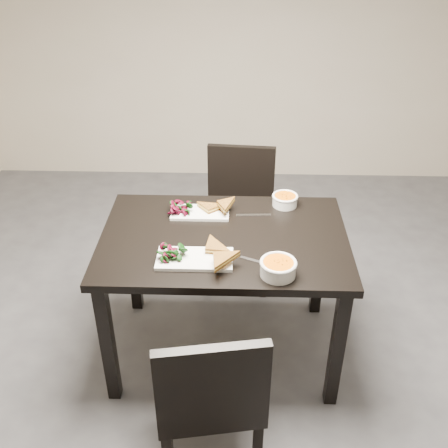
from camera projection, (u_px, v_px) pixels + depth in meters
The scene contains 15 objects.
ground at pixel (300, 399), 2.67m from camera, with size 5.00×5.00×0.00m, color #47474C.
room_shell at pixel (344, 15), 1.69m from camera, with size 5.02×5.02×2.81m.
table at pixel (224, 253), 2.62m from camera, with size 1.20×0.80×0.75m.
chair_near at pixel (210, 394), 2.10m from camera, with size 0.48×0.48×0.85m.
chair_far at pixel (239, 207), 3.33m from camera, with size 0.45×0.45×0.85m.
plate_near at pixel (195, 259), 2.40m from camera, with size 0.34×0.17×0.02m, color white.
sandwich_near at pixel (209, 251), 2.39m from camera, with size 0.17×0.13×0.06m, color #93621E, non-canonical shape.
salad_near at pixel (172, 253), 2.38m from camera, with size 0.11×0.10×0.05m, color black, non-canonical shape.
soup_bowl_near at pixel (278, 267), 2.29m from camera, with size 0.16×0.16×0.07m.
cutlery_near at pixel (259, 262), 2.39m from camera, with size 0.18×0.02×0.00m, color silver.
plate_far at pixel (200, 213), 2.74m from camera, with size 0.30×0.15×0.01m, color white.
sandwich_far at pixel (212, 209), 2.71m from camera, with size 0.15×0.11×0.05m, color #93621E, non-canonical shape.
salad_far at pixel (181, 208), 2.73m from camera, with size 0.09×0.08×0.04m, color black, non-canonical shape.
soup_bowl_far at pixel (285, 199), 2.81m from camera, with size 0.14×0.14×0.06m.
cutlery_far at pixel (253, 215), 2.74m from camera, with size 0.18×0.02×0.00m, color silver.
Camera 1 is at (-0.33, -1.80, 2.17)m, focal length 42.58 mm.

